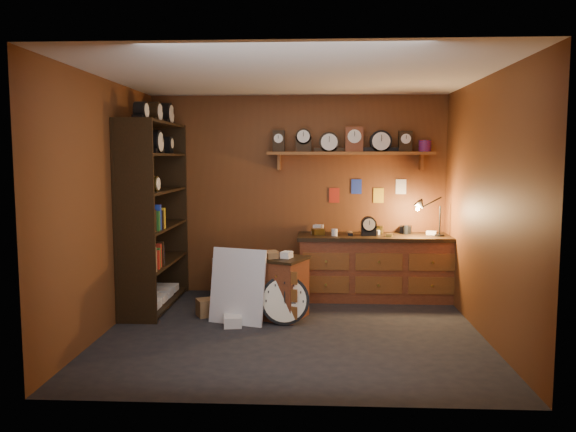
% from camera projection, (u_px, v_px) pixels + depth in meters
% --- Properties ---
extents(floor, '(4.00, 4.00, 0.00)m').
position_uv_depth(floor, '(292.00, 332.00, 6.04)').
color(floor, black).
rests_on(floor, ground).
extents(room_shell, '(4.02, 3.62, 2.71)m').
position_uv_depth(room_shell, '(297.00, 171.00, 5.96)').
color(room_shell, brown).
rests_on(room_shell, ground).
extents(shelving_unit, '(0.47, 1.60, 2.58)m').
position_uv_depth(shelving_unit, '(152.00, 207.00, 6.96)').
color(shelving_unit, black).
rests_on(shelving_unit, ground).
extents(workbench, '(2.07, 0.66, 1.36)m').
position_uv_depth(workbench, '(376.00, 263.00, 7.40)').
color(workbench, brown).
rests_on(workbench, ground).
extents(low_cabinet, '(0.79, 0.74, 0.80)m').
position_uv_depth(low_cabinet, '(278.00, 284.00, 6.55)').
color(low_cabinet, brown).
rests_on(low_cabinet, ground).
extents(big_round_clock, '(0.55, 0.18, 0.55)m').
position_uv_depth(big_round_clock, '(285.00, 300.00, 6.29)').
color(big_round_clock, black).
rests_on(big_round_clock, ground).
extents(white_panel, '(0.68, 0.37, 0.86)m').
position_uv_depth(white_panel, '(238.00, 323.00, 6.36)').
color(white_panel, silver).
rests_on(white_panel, ground).
extents(mini_fridge, '(0.62, 0.64, 0.51)m').
position_uv_depth(mini_fridge, '(233.00, 279.00, 7.43)').
color(mini_fridge, silver).
rests_on(mini_fridge, ground).
extents(floor_box_a, '(0.30, 0.28, 0.15)m').
position_uv_depth(floor_box_a, '(225.00, 309.00, 6.65)').
color(floor_box_a, olive).
rests_on(floor_box_a, ground).
extents(floor_box_b, '(0.23, 0.26, 0.12)m').
position_uv_depth(floor_box_b, '(233.00, 321.00, 6.23)').
color(floor_box_b, white).
rests_on(floor_box_b, ground).
extents(floor_box_c, '(0.34, 0.32, 0.20)m').
position_uv_depth(floor_box_c, '(209.00, 307.00, 6.64)').
color(floor_box_c, olive).
rests_on(floor_box_c, ground).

